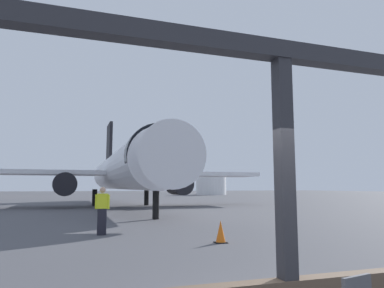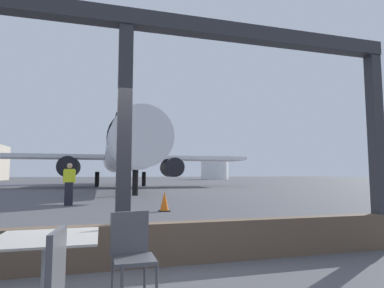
{
  "view_description": "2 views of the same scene",
  "coord_description": "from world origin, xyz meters",
  "px_view_note": "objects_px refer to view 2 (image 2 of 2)",
  "views": [
    {
      "loc": [
        -2.62,
        -4.04,
        1.74
      ],
      "look_at": [
        2.39,
        11.02,
        3.66
      ],
      "focal_mm": 33.34,
      "sensor_mm": 36.0,
      "label": 1
    },
    {
      "loc": [
        -0.3,
        -4.65,
        1.28
      ],
      "look_at": [
        3.85,
        10.12,
        2.72
      ],
      "focal_mm": 30.14,
      "sensor_mm": 36.0,
      "label": 2
    }
  ],
  "objects_px": {
    "dining_table": "(46,270)",
    "fuel_storage_tank": "(215,170)",
    "airplane": "(122,155)",
    "ground_crew_worker": "(69,183)",
    "cafe_chair_aisle_right": "(132,249)",
    "traffic_cone": "(164,202)"
  },
  "relations": [
    {
      "from": "dining_table",
      "to": "cafe_chair_aisle_right",
      "type": "height_order",
      "value": "cafe_chair_aisle_right"
    },
    {
      "from": "traffic_cone",
      "to": "fuel_storage_tank",
      "type": "xyz_separation_m",
      "value": [
        24.72,
        63.78,
        2.04
      ]
    },
    {
      "from": "dining_table",
      "to": "cafe_chair_aisle_right",
      "type": "bearing_deg",
      "value": 18.41
    },
    {
      "from": "dining_table",
      "to": "fuel_storage_tank",
      "type": "height_order",
      "value": "fuel_storage_tank"
    },
    {
      "from": "traffic_cone",
      "to": "fuel_storage_tank",
      "type": "relative_size",
      "value": 0.1
    },
    {
      "from": "ground_crew_worker",
      "to": "traffic_cone",
      "type": "xyz_separation_m",
      "value": [
        3.41,
        -3.07,
        -0.57
      ]
    },
    {
      "from": "cafe_chair_aisle_right",
      "to": "fuel_storage_tank",
      "type": "height_order",
      "value": "fuel_storage_tank"
    },
    {
      "from": "traffic_cone",
      "to": "fuel_storage_tank",
      "type": "height_order",
      "value": "fuel_storage_tank"
    },
    {
      "from": "dining_table",
      "to": "ground_crew_worker",
      "type": "bearing_deg",
      "value": 94.23
    },
    {
      "from": "ground_crew_worker",
      "to": "dining_table",
      "type": "bearing_deg",
      "value": -85.77
    },
    {
      "from": "airplane",
      "to": "ground_crew_worker",
      "type": "xyz_separation_m",
      "value": [
        -3.27,
        -18.77,
        -2.34
      ]
    },
    {
      "from": "dining_table",
      "to": "fuel_storage_tank",
      "type": "relative_size",
      "value": 0.13
    },
    {
      "from": "fuel_storage_tank",
      "to": "traffic_cone",
      "type": "bearing_deg",
      "value": -111.19
    },
    {
      "from": "cafe_chair_aisle_right",
      "to": "traffic_cone",
      "type": "bearing_deg",
      "value": 76.8
    },
    {
      "from": "airplane",
      "to": "traffic_cone",
      "type": "height_order",
      "value": "airplane"
    },
    {
      "from": "dining_table",
      "to": "airplane",
      "type": "xyz_separation_m",
      "value": [
        2.45,
        29.89,
        2.79
      ]
    },
    {
      "from": "ground_crew_worker",
      "to": "airplane",
      "type": "bearing_deg",
      "value": 80.12
    },
    {
      "from": "dining_table",
      "to": "traffic_cone",
      "type": "height_order",
      "value": "dining_table"
    },
    {
      "from": "airplane",
      "to": "fuel_storage_tank",
      "type": "bearing_deg",
      "value": 59.34
    },
    {
      "from": "cafe_chair_aisle_right",
      "to": "traffic_cone",
      "type": "distance_m",
      "value": 8.01
    },
    {
      "from": "fuel_storage_tank",
      "to": "cafe_chair_aisle_right",
      "type": "bearing_deg",
      "value": -110.35
    },
    {
      "from": "cafe_chair_aisle_right",
      "to": "airplane",
      "type": "xyz_separation_m",
      "value": [
        1.69,
        29.64,
        2.71
      ]
    }
  ]
}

